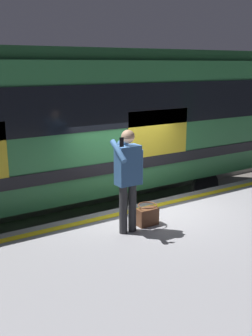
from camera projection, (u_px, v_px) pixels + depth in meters
ground_plane at (136, 242)px, 8.31m from camera, size 26.41×26.41×0.00m
platform at (216, 271)px, 6.30m from camera, size 17.60×4.64×0.86m
safety_line at (145, 208)px, 7.84m from camera, size 17.25×0.16×0.01m
track_rail_near at (110, 221)px, 9.22m from camera, size 22.89×0.08×0.16m
track_rail_far at (83, 203)px, 10.40m from camera, size 22.89×0.08×0.16m
train_carriage at (46, 121)px, 8.59m from camera, size 11.72×2.79×3.81m
passenger at (128, 173)px, 6.49m from camera, size 0.57×0.55×1.78m
handbag at (147, 216)px, 6.99m from camera, size 0.38×0.35×0.38m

